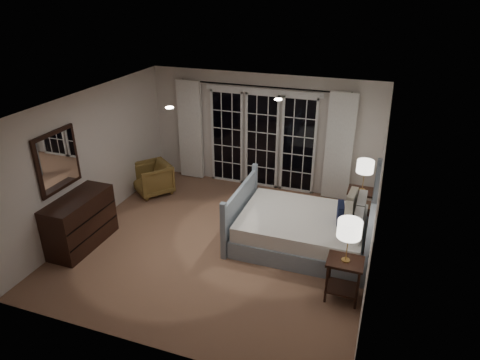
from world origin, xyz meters
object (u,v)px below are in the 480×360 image
(bed, at_px, (305,228))
(lamp_right, at_px, (365,167))
(nightstand_left, at_px, (344,274))
(lamp_left, at_px, (350,229))
(dresser, at_px, (80,222))
(armchair, at_px, (153,178))
(nightstand_right, at_px, (361,201))

(bed, height_order, lamp_right, bed)
(nightstand_left, relative_size, lamp_left, 1.03)
(bed, bearing_deg, nightstand_left, -56.40)
(lamp_right, bearing_deg, lamp_left, -90.58)
(dresser, bearing_deg, nightstand_left, 1.04)
(armchair, bearing_deg, nightstand_right, 41.29)
(armchair, height_order, dresser, dresser)
(bed, bearing_deg, lamp_right, 54.70)
(nightstand_right, relative_size, dresser, 0.51)
(nightstand_right, bearing_deg, nightstand_left, -90.58)
(nightstand_right, relative_size, armchair, 0.90)
(dresser, bearing_deg, armchair, 86.60)
(bed, relative_size, nightstand_left, 3.50)
(bed, xyz_separation_m, lamp_right, (0.81, 1.14, 0.80))
(lamp_left, height_order, dresser, lamp_left)
(nightstand_right, bearing_deg, dresser, -151.58)
(lamp_right, height_order, armchair, lamp_right)
(dresser, bearing_deg, lamp_left, 1.04)
(nightstand_left, height_order, lamp_right, lamp_right)
(nightstand_right, height_order, lamp_right, lamp_right)
(bed, xyz_separation_m, nightstand_right, (0.81, 1.14, 0.10))
(lamp_right, height_order, dresser, lamp_right)
(lamp_left, bearing_deg, lamp_right, 89.42)
(nightstand_left, relative_size, dresser, 0.51)
(bed, xyz_separation_m, armchair, (-3.51, 0.92, 0.00))
(nightstand_right, bearing_deg, lamp_left, -90.58)
(bed, xyz_separation_m, nightstand_left, (0.79, -1.18, 0.10))
(dresser, bearing_deg, bed, 19.15)
(lamp_right, relative_size, dresser, 0.46)
(lamp_left, xyz_separation_m, armchair, (-4.30, 2.11, -0.83))
(lamp_left, xyz_separation_m, lamp_right, (0.02, 2.33, -0.03))
(nightstand_left, height_order, dresser, dresser)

